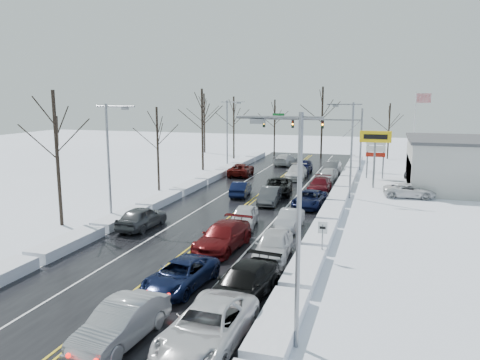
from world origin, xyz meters
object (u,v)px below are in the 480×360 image
(traffic_signal_mast, at_px, (322,127))
(tires_plus_sign, at_px, (375,141))
(flagpole, at_px, (416,125))
(oncoming_car_0, at_px, (241,196))

(traffic_signal_mast, bearing_deg, tires_plus_sign, -59.54)
(traffic_signal_mast, distance_m, flagpole, 11.90)
(oncoming_car_0, bearing_deg, traffic_signal_mast, -110.96)
(tires_plus_sign, distance_m, oncoming_car_0, 15.46)
(oncoming_car_0, bearing_deg, tires_plus_sign, -152.99)
(tires_plus_sign, distance_m, flagpole, 14.79)
(flagpole, bearing_deg, traffic_signal_mast, -170.27)
(traffic_signal_mast, height_order, flagpole, flagpole)
(traffic_signal_mast, bearing_deg, oncoming_car_0, -104.27)
(tires_plus_sign, height_order, oncoming_car_0, tires_plus_sign)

